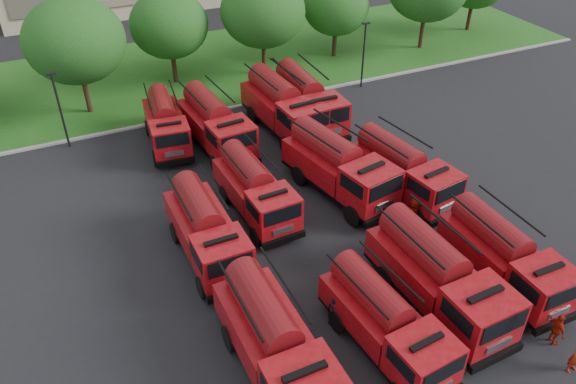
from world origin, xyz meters
name	(u,v)px	position (x,y,z in m)	size (l,w,h in m)	color
ground	(330,267)	(0.00, 0.00, 0.00)	(140.00, 140.00, 0.00)	black
lawn	(181,71)	(0.00, 26.00, 0.06)	(70.00, 16.00, 0.12)	#224F15
curb	(212,111)	(0.00, 17.90, 0.07)	(70.00, 0.30, 0.14)	gray
tree_2	(75,41)	(-8.00, 21.50, 5.35)	(6.72, 6.72, 8.22)	#382314
tree_3	(169,25)	(-1.00, 24.00, 4.68)	(5.88, 5.88, 7.19)	#382314
tree_4	(263,11)	(6.00, 22.50, 5.22)	(6.55, 6.55, 8.01)	#382314
tree_5	(336,7)	(13.00, 23.50, 4.35)	(5.46, 5.46, 6.68)	#382314
lamp_post_0	(59,106)	(-10.00, 17.20, 2.90)	(0.60, 0.25, 5.11)	black
lamp_post_1	(364,51)	(12.00, 17.20, 2.90)	(0.60, 0.25, 5.11)	black
fire_truck_0	(275,343)	(-4.84, -4.45, 1.70)	(2.81, 7.44, 3.37)	black
fire_truck_1	(385,322)	(-0.36, -5.20, 1.53)	(2.92, 6.85, 3.03)	black
fire_truck_2	(438,277)	(2.95, -4.16, 1.75)	(3.07, 7.73, 3.47)	black
fire_truck_3	(504,256)	(6.66, -4.17, 1.58)	(2.56, 6.92, 3.14)	black
fire_truck_4	(206,230)	(-5.09, 3.24, 1.60)	(2.65, 7.03, 3.18)	black
fire_truck_5	(255,190)	(-1.65, 5.50, 1.55)	(2.75, 6.89, 3.08)	black
fire_truck_6	(338,167)	(3.33, 5.35, 1.76)	(4.04, 8.02, 3.49)	black
fire_truck_7	(403,171)	(6.49, 3.67, 1.62)	(3.48, 7.36, 3.22)	black
fire_truck_8	(166,123)	(-4.05, 14.79, 1.52)	(3.05, 6.86, 3.02)	black
fire_truck_9	(215,124)	(-1.31, 13.03, 1.71)	(3.22, 7.64, 3.39)	black
fire_truck_10	(283,106)	(3.52, 13.34, 1.81)	(3.35, 8.07, 3.59)	black
fire_truck_11	(307,101)	(5.34, 13.45, 1.79)	(3.04, 7.89, 3.56)	black
firefighter_0	(571,370)	(5.88, -9.31, 0.00)	(0.62, 0.45, 1.69)	#9E1E0C
firefighter_2	(552,343)	(6.23, -7.98, 0.00)	(0.95, 0.54, 1.61)	#9E1E0C
firefighter_3	(474,263)	(6.50, -2.75, 0.00)	(1.11, 0.57, 1.72)	black
firefighter_4	(335,324)	(-1.50, -3.29, 0.00)	(0.86, 0.56, 1.75)	black
firefighter_5	(411,226)	(5.42, 0.97, 0.00)	(1.66, 0.72, 1.79)	#9E1E0C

